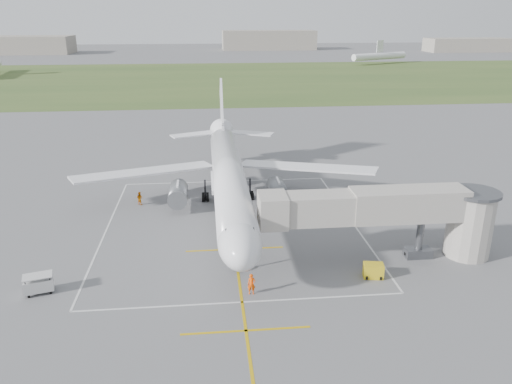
{
  "coord_description": "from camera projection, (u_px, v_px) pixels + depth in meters",
  "views": [
    {
      "loc": [
        -2.49,
        -56.15,
        22.91
      ],
      "look_at": [
        2.81,
        -4.0,
        4.0
      ],
      "focal_mm": 35.0,
      "sensor_mm": 36.0,
      "label": 1
    }
  ],
  "objects": [
    {
      "name": "baggage_cart",
      "position": [
        39.0,
        284.0,
        42.99
      ],
      "size": [
        2.7,
        2.03,
        1.67
      ],
      "rotation": [
        0.0,
        0.0,
        0.27
      ],
      "color": "silver",
      "rests_on": "ground"
    },
    {
      "name": "distant_aircraft",
      "position": [
        203.0,
        61.0,
        212.7
      ],
      "size": [
        183.66,
        54.27,
        8.85
      ],
      "color": "white",
      "rests_on": "ground"
    },
    {
      "name": "apron_markings",
      "position": [
        232.0,
        232.0,
        55.11
      ],
      "size": [
        28.2,
        60.0,
        0.01
      ],
      "color": "#C2990B",
      "rests_on": "ground"
    },
    {
      "name": "ramp_worker_nose",
      "position": [
        252.0,
        284.0,
        42.78
      ],
      "size": [
        0.72,
        0.5,
        1.88
      ],
      "primitive_type": "imported",
      "rotation": [
        0.0,
        0.0,
        -0.07
      ],
      "color": "#FF5108",
      "rests_on": "ground"
    },
    {
      "name": "gpu_unit",
      "position": [
        373.0,
        271.0,
        45.59
      ],
      "size": [
        1.96,
        1.52,
        1.34
      ],
      "rotation": [
        0.0,
        0.0,
        -0.17
      ],
      "color": "gold",
      "rests_on": "ground"
    },
    {
      "name": "ramp_worker_wing",
      "position": [
        140.0,
        198.0,
        62.87
      ],
      "size": [
        1.03,
        0.97,
        1.68
      ],
      "primitive_type": "imported",
      "rotation": [
        0.0,
        0.0,
        2.59
      ],
      "color": "orange",
      "rests_on": "ground"
    },
    {
      "name": "jet_bridge",
      "position": [
        400.0,
        213.0,
        47.81
      ],
      "size": [
        23.4,
        5.0,
        7.2
      ],
      "color": "gray",
      "rests_on": "ground"
    },
    {
      "name": "distant_hangars",
      "position": [
        181.0,
        43.0,
        305.44
      ],
      "size": [
        345.0,
        49.0,
        12.0
      ],
      "color": "gray",
      "rests_on": "ground"
    },
    {
      "name": "grass_strip",
      "position": [
        211.0,
        79.0,
        182.21
      ],
      "size": [
        700.0,
        120.0,
        0.02
      ],
      "primitive_type": "cube",
      "color": "#375123",
      "rests_on": "ground"
    },
    {
      "name": "airliner",
      "position": [
        229.0,
        176.0,
        59.77
      ],
      "size": [
        38.93,
        46.75,
        13.52
      ],
      "color": "white",
      "rests_on": "ground"
    },
    {
      "name": "ground",
      "position": [
        230.0,
        213.0,
        60.56
      ],
      "size": [
        700.0,
        700.0,
        0.0
      ],
      "primitive_type": "plane",
      "color": "#5D5D60",
      "rests_on": "ground"
    }
  ]
}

